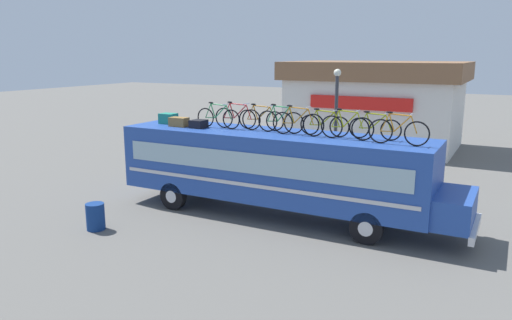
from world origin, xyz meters
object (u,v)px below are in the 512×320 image
rooftop_bicycle_7 (347,127)px  trash_bin (95,217)px  rooftop_bicycle_6 (324,125)px  rooftop_bicycle_8 (375,128)px  street_lamp (336,119)px  luggage_bag_2 (179,122)px  rooftop_bicycle_2 (237,118)px  rooftop_bicycle_5 (298,123)px  rooftop_bicycle_1 (218,117)px  rooftop_bicycle_9 (398,131)px  rooftop_bicycle_3 (261,119)px  luggage_bag_3 (199,124)px  bus (277,167)px  luggage_bag_1 (168,118)px  rooftop_bicycle_4 (280,121)px

rooftop_bicycle_7 → trash_bin: bearing=-150.7°
rooftop_bicycle_6 → rooftop_bicycle_8: (1.58, 0.13, -0.01)m
street_lamp → luggage_bag_2: bearing=-132.0°
luggage_bag_2 → rooftop_bicycle_2: (2.17, 0.47, 0.23)m
trash_bin → rooftop_bicycle_5: bearing=36.6°
rooftop_bicycle_1 → rooftop_bicycle_9: rooftop_bicycle_9 is taller
luggage_bag_2 → rooftop_bicycle_3: 3.06m
rooftop_bicycle_8 → street_lamp: (-2.67, 4.17, -0.39)m
luggage_bag_3 → rooftop_bicycle_7: size_ratio=0.31×
bus → rooftop_bicycle_9: bearing=-4.7°
luggage_bag_3 → rooftop_bicycle_9: bearing=-0.5°
bus → luggage_bag_1: luggage_bag_1 is taller
luggage_bag_3 → rooftop_bicycle_4: bearing=6.8°
rooftop_bicycle_6 → rooftop_bicycle_7: 0.86m
rooftop_bicycle_8 → trash_bin: rooftop_bicycle_8 is taller
rooftop_bicycle_1 → street_lamp: size_ratio=0.36×
rooftop_bicycle_1 → rooftop_bicycle_9: bearing=-2.9°
luggage_bag_2 → rooftop_bicycle_9: 7.78m
rooftop_bicycle_8 → rooftop_bicycle_2: bearing=-178.7°
rooftop_bicycle_4 → rooftop_bicycle_3: bearing=163.0°
rooftop_bicycle_1 → rooftop_bicycle_3: (1.51, 0.36, -0.01)m
rooftop_bicycle_4 → rooftop_bicycle_6: (1.52, 0.04, -0.03)m
trash_bin → street_lamp: 10.00m
rooftop_bicycle_7 → trash_bin: size_ratio=1.99×
luggage_bag_3 → rooftop_bicycle_2: bearing=17.0°
rooftop_bicycle_9 → bus: bearing=175.3°
rooftop_bicycle_2 → rooftop_bicycle_6: 3.20m
luggage_bag_2 → rooftop_bicycle_6: 5.39m
rooftop_bicycle_8 → bus: bearing=-175.5°
luggage_bag_1 → rooftop_bicycle_6: size_ratio=0.36×
rooftop_bicycle_2 → rooftop_bicycle_1: bearing=-168.0°
luggage_bag_1 → luggage_bag_3: (1.62, -0.36, -0.05)m
luggage_bag_1 → street_lamp: size_ratio=0.12×
bus → rooftop_bicycle_8: bearing=4.5°
rooftop_bicycle_6 → rooftop_bicycle_8: rooftop_bicycle_6 is taller
luggage_bag_2 → luggage_bag_3: bearing=4.0°
bus → trash_bin: bearing=-138.0°
rooftop_bicycle_3 → rooftop_bicycle_4: size_ratio=1.04×
rooftop_bicycle_1 → rooftop_bicycle_2: size_ratio=0.96×
rooftop_bicycle_3 → bus: bearing=-24.1°
rooftop_bicycle_1 → rooftop_bicycle_6: rooftop_bicycle_1 is taller
luggage_bag_2 → rooftop_bicycle_6: size_ratio=0.41×
luggage_bag_3 → rooftop_bicycle_1: rooftop_bicycle_1 is taller
bus → rooftop_bicycle_6: 2.21m
luggage_bag_1 → rooftop_bicycle_5: 5.37m
rooftop_bicycle_2 → rooftop_bicycle_6: size_ratio=1.10×
luggage_bag_3 → rooftop_bicycle_7: 5.38m
rooftop_bicycle_1 → bus: bearing=0.2°
luggage_bag_1 → rooftop_bicycle_3: bearing=4.0°
luggage_bag_2 → street_lamp: size_ratio=0.14×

